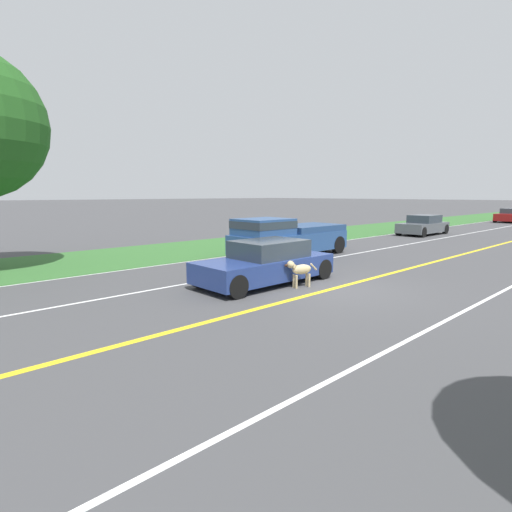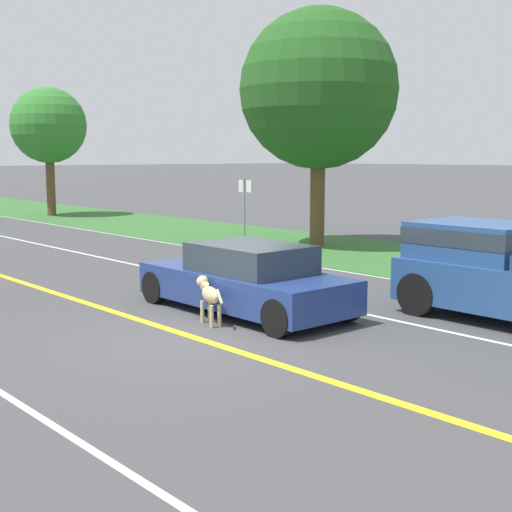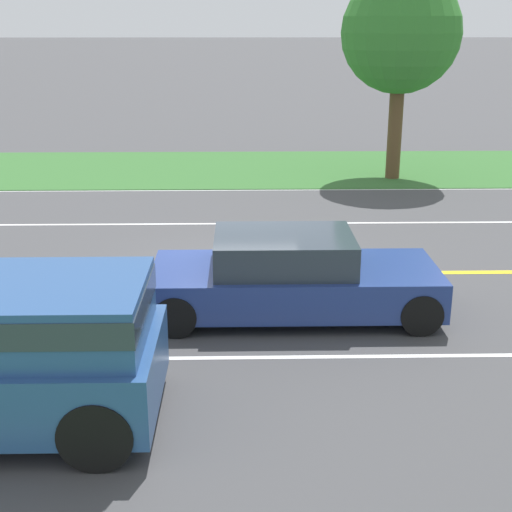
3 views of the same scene
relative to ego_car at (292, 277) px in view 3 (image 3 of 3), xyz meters
The scene contains 9 objects.
ground_plane 2.22m from the ego_car, 153.91° to the right, with size 400.00×400.00×0.00m, color #424244.
centre_divider_line 2.22m from the ego_car, 153.91° to the right, with size 0.18×160.00×0.01m, color yellow.
lane_edge_line_left 8.98m from the ego_car, behind, with size 0.14×160.00×0.01m, color white.
lane_dash_same_dir 1.95m from the ego_car, 30.49° to the right, with size 0.10×160.00×0.01m, color white.
lane_dash_oncoming 5.53m from the ego_car, behind, with size 0.10×160.00×0.01m, color white.
grass_verge_left 11.96m from the ego_car, behind, with size 6.00×160.00×0.03m, color #33662D.
ego_car is the anchor object (origin of this frame).
dog 1.16m from the ego_car, 165.54° to the right, with size 0.43×1.12×0.85m.
roadside_tree_left_near 11.57m from the ego_car, 160.11° to the left, with size 3.42×3.42×5.91m.
Camera 3 is at (12.60, 0.14, 4.52)m, focal length 50.00 mm.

